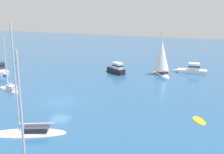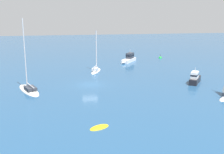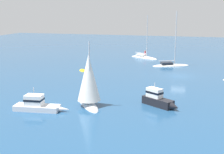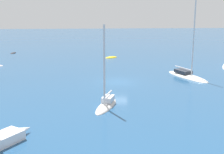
% 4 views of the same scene
% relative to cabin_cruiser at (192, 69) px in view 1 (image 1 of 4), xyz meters
% --- Properties ---
extents(ground_plane, '(160.00, 160.00, 0.00)m').
position_rel_cabin_cruiser_xyz_m(ground_plane, '(-23.21, 14.66, -0.68)').
color(ground_plane, navy).
extents(cabin_cruiser, '(2.24, 6.59, 2.72)m').
position_rel_cabin_cruiser_xyz_m(cabin_cruiser, '(0.00, 0.00, 0.00)').
color(cabin_cruiser, white).
rests_on(cabin_cruiser, ground).
extents(motor_cruiser, '(4.58, 5.75, 2.91)m').
position_rel_cabin_cruiser_xyz_m(motor_cruiser, '(-12.92, 33.23, 0.06)').
color(motor_cruiser, white).
rests_on(motor_cruiser, ground).
extents(sloop, '(5.94, 4.80, 8.29)m').
position_rel_cabin_cruiser_xyz_m(sloop, '(-3.17, 5.21, 2.22)').
color(sloop, white).
rests_on(sloop, ground).
extents(sloop_1, '(5.05, 7.89, 11.48)m').
position_rel_cabin_cruiser_xyz_m(sloop_1, '(-32.85, 12.47, -0.50)').
color(sloop_1, silver).
rests_on(sloop_1, ground).
extents(sloop_2, '(3.06, 5.41, 8.39)m').
position_rel_cabin_cruiser_xyz_m(sloop_2, '(-21.36, 24.32, -0.39)').
color(sloop_2, silver).
rests_on(sloop_2, ground).
extents(dinghy, '(2.65, 2.18, 0.49)m').
position_rel_cabin_cruiser_xyz_m(dinghy, '(-23.37, -3.19, -0.68)').
color(dinghy, yellow).
rests_on(dinghy, ground).
extents(motor_cruiser_1, '(3.73, 4.84, 2.77)m').
position_rel_cabin_cruiser_xyz_m(motor_cruiser_1, '(-5.33, 13.30, 0.13)').
color(motor_cruiser_1, black).
rests_on(motor_cruiser_1, ground).
extents(channel_buoy, '(0.81, 0.81, 1.37)m').
position_rel_cabin_cruiser_xyz_m(channel_buoy, '(-4.27, 36.89, -0.68)').
color(channel_buoy, green).
rests_on(channel_buoy, ground).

